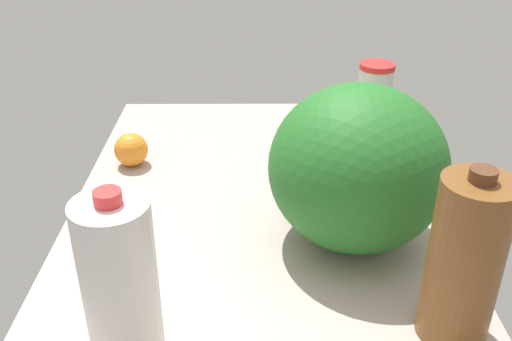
{
  "coord_description": "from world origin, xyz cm",
  "views": [
    {
      "loc": [
        97.76,
        -0.63,
        65.97
      ],
      "look_at": [
        0.0,
        0.0,
        13.0
      ],
      "focal_mm": 40.0,
      "sensor_mm": 36.0,
      "label": 1
    }
  ],
  "objects_px": {
    "watermelon": "(357,168)",
    "milk_jug": "(121,288)",
    "tumbler_cup": "(374,99)",
    "orange_loose": "(131,150)",
    "chocolate_milk_jug": "(465,261)"
  },
  "relations": [
    {
      "from": "watermelon",
      "to": "milk_jug",
      "type": "xyz_separation_m",
      "value": [
        0.3,
        -0.36,
        -0.02
      ]
    },
    {
      "from": "tumbler_cup",
      "to": "orange_loose",
      "type": "bearing_deg",
      "value": -74.05
    },
    {
      "from": "tumbler_cup",
      "to": "orange_loose",
      "type": "distance_m",
      "value": 0.62
    },
    {
      "from": "milk_jug",
      "to": "tumbler_cup",
      "type": "height_order",
      "value": "milk_jug"
    },
    {
      "from": "chocolate_milk_jug",
      "to": "tumbler_cup",
      "type": "height_order",
      "value": "chocolate_milk_jug"
    },
    {
      "from": "chocolate_milk_jug",
      "to": "milk_jug",
      "type": "distance_m",
      "value": 0.48
    },
    {
      "from": "milk_jug",
      "to": "orange_loose",
      "type": "relative_size",
      "value": 3.6
    },
    {
      "from": "chocolate_milk_jug",
      "to": "milk_jug",
      "type": "height_order",
      "value": "milk_jug"
    },
    {
      "from": "chocolate_milk_jug",
      "to": "milk_jug",
      "type": "bearing_deg",
      "value": -83.41
    },
    {
      "from": "milk_jug",
      "to": "watermelon",
      "type": "bearing_deg",
      "value": 129.84
    },
    {
      "from": "watermelon",
      "to": "chocolate_milk_jug",
      "type": "xyz_separation_m",
      "value": [
        0.25,
        0.11,
        -0.02
      ]
    },
    {
      "from": "chocolate_milk_jug",
      "to": "orange_loose",
      "type": "relative_size",
      "value": 3.58
    },
    {
      "from": "watermelon",
      "to": "chocolate_milk_jug",
      "type": "height_order",
      "value": "watermelon"
    },
    {
      "from": "watermelon",
      "to": "tumbler_cup",
      "type": "bearing_deg",
      "value": 165.21
    },
    {
      "from": "watermelon",
      "to": "tumbler_cup",
      "type": "distance_m",
      "value": 0.49
    }
  ]
}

